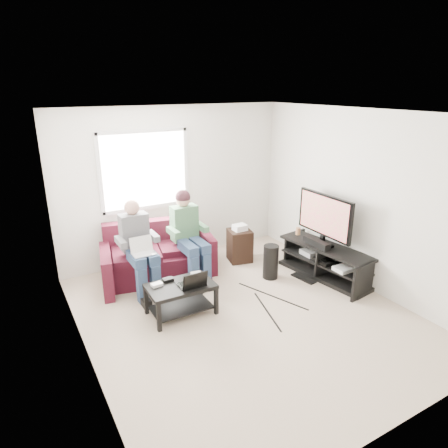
# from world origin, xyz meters

# --- Properties ---
(floor) EXTENTS (4.50, 4.50, 0.00)m
(floor) POSITION_xyz_m (0.00, 0.00, 0.00)
(floor) COLOR tan
(floor) RESTS_ON ground
(ceiling) EXTENTS (4.50, 4.50, 0.00)m
(ceiling) POSITION_xyz_m (0.00, 0.00, 2.60)
(ceiling) COLOR white
(ceiling) RESTS_ON wall_back
(wall_back) EXTENTS (4.50, 0.00, 4.50)m
(wall_back) POSITION_xyz_m (0.00, 2.25, 1.30)
(wall_back) COLOR silver
(wall_back) RESTS_ON floor
(wall_front) EXTENTS (4.50, 0.00, 4.50)m
(wall_front) POSITION_xyz_m (0.00, -2.25, 1.30)
(wall_front) COLOR silver
(wall_front) RESTS_ON floor
(wall_left) EXTENTS (0.00, 4.50, 4.50)m
(wall_left) POSITION_xyz_m (-2.00, 0.00, 1.30)
(wall_left) COLOR silver
(wall_left) RESTS_ON floor
(wall_right) EXTENTS (0.00, 4.50, 4.50)m
(wall_right) POSITION_xyz_m (2.00, 0.00, 1.30)
(wall_right) COLOR silver
(wall_right) RESTS_ON floor
(window) EXTENTS (1.48, 0.04, 1.28)m
(window) POSITION_xyz_m (-0.50, 2.23, 1.60)
(window) COLOR white
(window) RESTS_ON wall_back
(sofa) EXTENTS (1.98, 1.15, 0.85)m
(sofa) POSITION_xyz_m (-0.57, 1.65, 0.32)
(sofa) COLOR #43101E
(sofa) RESTS_ON floor
(person_left) EXTENTS (0.40, 0.71, 1.35)m
(person_left) POSITION_xyz_m (-0.97, 1.34, 0.74)
(person_left) COLOR navy
(person_left) RESTS_ON sofa
(person_right) EXTENTS (0.40, 0.71, 1.39)m
(person_right) POSITION_xyz_m (-0.17, 1.36, 0.80)
(person_right) COLOR navy
(person_right) RESTS_ON sofa
(laptop_silver) EXTENTS (0.38, 0.33, 0.24)m
(laptop_silver) POSITION_xyz_m (-0.97, 1.12, 0.72)
(laptop_silver) COLOR silver
(laptop_silver) RESTS_ON person_left
(coffee_table) EXTENTS (0.87, 0.54, 0.43)m
(coffee_table) POSITION_xyz_m (-0.73, 0.43, 0.32)
(coffee_table) COLOR black
(coffee_table) RESTS_ON floor
(laptop_black) EXTENTS (0.36, 0.27, 0.24)m
(laptop_black) POSITION_xyz_m (-0.61, 0.35, 0.55)
(laptop_black) COLOR black
(laptop_black) RESTS_ON coffee_table
(controller_a) EXTENTS (0.15, 0.10, 0.04)m
(controller_a) POSITION_xyz_m (-1.01, 0.55, 0.45)
(controller_a) COLOR silver
(controller_a) RESTS_ON coffee_table
(controller_b) EXTENTS (0.14, 0.09, 0.04)m
(controller_b) POSITION_xyz_m (-0.83, 0.61, 0.45)
(controller_b) COLOR black
(controller_b) RESTS_ON coffee_table
(controller_c) EXTENTS (0.15, 0.11, 0.04)m
(controller_c) POSITION_xyz_m (-0.43, 0.58, 0.45)
(controller_c) COLOR gray
(controller_c) RESTS_ON coffee_table
(tv_stand) EXTENTS (0.68, 1.63, 0.52)m
(tv_stand) POSITION_xyz_m (1.70, 0.30, 0.23)
(tv_stand) COLOR black
(tv_stand) RESTS_ON floor
(tv) EXTENTS (0.12, 1.10, 0.81)m
(tv) POSITION_xyz_m (1.70, 0.40, 0.98)
(tv) COLOR black
(tv) RESTS_ON tv_stand
(soundbar) EXTENTS (0.12, 0.50, 0.10)m
(soundbar) POSITION_xyz_m (1.58, 0.40, 0.57)
(soundbar) COLOR black
(soundbar) RESTS_ON tv_stand
(drink_cup) EXTENTS (0.08, 0.08, 0.12)m
(drink_cup) POSITION_xyz_m (1.65, 0.93, 0.58)
(drink_cup) COLOR #A87148
(drink_cup) RESTS_ON tv_stand
(console_white) EXTENTS (0.30, 0.22, 0.06)m
(console_white) POSITION_xyz_m (1.70, -0.10, 0.31)
(console_white) COLOR silver
(console_white) RESTS_ON tv_stand
(console_grey) EXTENTS (0.34, 0.26, 0.08)m
(console_grey) POSITION_xyz_m (1.70, 0.60, 0.32)
(console_grey) COLOR gray
(console_grey) RESTS_ON tv_stand
(console_black) EXTENTS (0.38, 0.30, 0.07)m
(console_black) POSITION_xyz_m (1.70, 0.25, 0.31)
(console_black) COLOR black
(console_black) RESTS_ON tv_stand
(subwoofer) EXTENTS (0.24, 0.24, 0.54)m
(subwoofer) POSITION_xyz_m (0.93, 0.70, 0.27)
(subwoofer) COLOR black
(subwoofer) RESTS_ON floor
(keyboard_floor) EXTENTS (0.20, 0.44, 0.02)m
(keyboard_floor) POSITION_xyz_m (1.36, 0.39, 0.01)
(keyboard_floor) COLOR black
(keyboard_floor) RESTS_ON floor
(end_table) EXTENTS (0.37, 0.37, 0.66)m
(end_table) POSITION_xyz_m (0.86, 1.50, 0.29)
(end_table) COLOR black
(end_table) RESTS_ON floor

